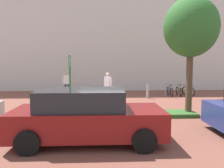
# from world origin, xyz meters

# --- Properties ---
(ground_plane) EXTENTS (60.00, 60.00, 0.00)m
(ground_plane) POSITION_xyz_m (0.00, 0.00, 0.00)
(ground_plane) COLOR brown
(building_facade) EXTENTS (28.00, 1.20, 10.00)m
(building_facade) POSITION_xyz_m (0.00, 7.55, 5.00)
(building_facade) COLOR silver
(building_facade) RESTS_ON ground
(planter_strip) EXTENTS (7.00, 1.10, 0.16)m
(planter_strip) POSITION_xyz_m (0.55, -2.11, 0.08)
(planter_strip) COLOR #336028
(planter_strip) RESTS_ON ground
(tree_sidewalk) EXTENTS (2.33, 2.33, 5.11)m
(tree_sidewalk) POSITION_xyz_m (3.80, -2.02, 3.79)
(tree_sidewalk) COLOR brown
(tree_sidewalk) RESTS_ON ground
(parking_sign_post) EXTENTS (0.08, 0.36, 2.62)m
(parking_sign_post) POSITION_xyz_m (-1.37, -2.11, 1.70)
(parking_sign_post) COLOR #2D7238
(parking_sign_post) RESTS_ON ground
(bike_at_sign) EXTENTS (1.68, 0.42, 0.86)m
(bike_at_sign) POSITION_xyz_m (-1.41, -1.99, 0.35)
(bike_at_sign) COLOR black
(bike_at_sign) RESTS_ON ground
(bike_rack_cluster) EXTENTS (2.10, 1.67, 0.83)m
(bike_rack_cluster) POSITION_xyz_m (5.42, 3.78, 0.35)
(bike_rack_cluster) COLOR #99999E
(bike_rack_cluster) RESTS_ON ground
(bollard_steel) EXTENTS (0.16, 0.16, 0.90)m
(bollard_steel) POSITION_xyz_m (2.95, 2.71, 0.45)
(bollard_steel) COLOR #ADADB2
(bollard_steel) RESTS_ON ground
(person_shirt_white) EXTENTS (0.60, 0.37, 1.72)m
(person_shirt_white) POSITION_xyz_m (-2.44, 3.91, 0.98)
(person_shirt_white) COLOR #2D2D38
(person_shirt_white) RESTS_ON ground
(person_casual_tan) EXTENTS (0.45, 0.47, 1.72)m
(person_casual_tan) POSITION_xyz_m (0.34, 1.83, 0.98)
(person_casual_tan) COLOR #383342
(person_casual_tan) RESTS_ON ground
(car_maroon_wagon) EXTENTS (4.31, 2.04, 1.54)m
(car_maroon_wagon) POSITION_xyz_m (-0.46, -5.25, 0.76)
(car_maroon_wagon) COLOR maroon
(car_maroon_wagon) RESTS_ON ground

